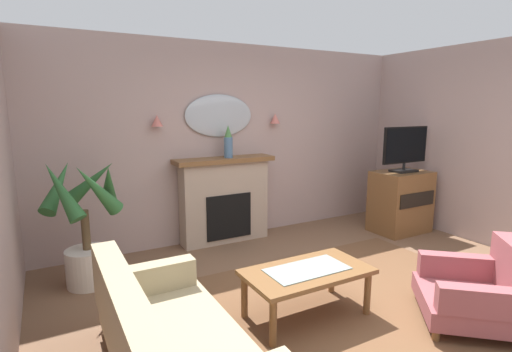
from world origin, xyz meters
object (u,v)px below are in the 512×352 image
armchair_near_fireplace (484,291)px  tv_flatscreen (405,148)px  wall_mirror (219,116)px  coffee_table (307,276)px  wall_sconce_left (157,121)px  floral_couch (164,338)px  fireplace (225,201)px  wall_sconce_right (275,119)px  mantel_vase_right (228,143)px  potted_plant_tall_palm (86,225)px  tv_cabinet (400,202)px

armchair_near_fireplace → tv_flatscreen: 2.67m
wall_mirror → coffee_table: bearing=-94.6°
wall_sconce_left → armchair_near_fireplace: 3.83m
floral_couch → wall_mirror: bearing=58.8°
fireplace → wall_sconce_right: wall_sconce_right is taller
wall_sconce_left → wall_sconce_right: (1.70, 0.00, 0.00)m
wall_sconce_left → wall_sconce_right: bearing=0.0°
mantel_vase_right → wall_sconce_right: size_ratio=3.09×
mantel_vase_right → armchair_near_fireplace: mantel_vase_right is taller
floral_couch → potted_plant_tall_palm: potted_plant_tall_palm is taller
fireplace → floral_couch: 2.79m
wall_sconce_left → coffee_table: bearing=-73.3°
floral_couch → tv_flatscreen: size_ratio=2.05×
mantel_vase_right → tv_cabinet: (2.39, -0.83, -0.91)m
wall_mirror → mantel_vase_right: bearing=-73.6°
tv_flatscreen → floral_couch: bearing=-159.7°
wall_mirror → floral_couch: bearing=-121.2°
wall_mirror → potted_plant_tall_palm: wall_mirror is taller
tv_flatscreen → potted_plant_tall_palm: (-4.23, 0.35, -0.60)m
wall_sconce_left → tv_cabinet: size_ratio=0.16×
tv_flatscreen → coffee_table: bearing=-154.6°
wall_mirror → wall_sconce_left: wall_mirror is taller
mantel_vase_right → potted_plant_tall_palm: size_ratio=0.32×
coffee_table → armchair_near_fireplace: (1.23, -0.82, -0.08)m
wall_sconce_right → wall_sconce_left: bearing=180.0°
wall_sconce_left → tv_flatscreen: bearing=-16.5°
wall_sconce_left → armchair_near_fireplace: (1.90, -3.04, -1.35)m
floral_couch → coffee_table: bearing=9.1°
tv_flatscreen → wall_sconce_left: bearing=163.5°
floral_couch → tv_flatscreen: (3.94, 1.46, 0.93)m
potted_plant_tall_palm → fireplace: bearing=16.7°
tv_cabinet → tv_flatscreen: (0.00, -0.02, 0.80)m
wall_mirror → coffee_table: 2.64m
wall_mirror → tv_cabinet: size_ratio=1.07×
mantel_vase_right → wall_mirror: 0.39m
wall_mirror → wall_sconce_right: (0.85, -0.05, -0.05)m
armchair_near_fireplace → floral_couch: bearing=166.6°
wall_sconce_right → coffee_table: bearing=-115.0°
wall_sconce_right → armchair_near_fireplace: 3.34m
tv_cabinet → potted_plant_tall_palm: bearing=175.6°
fireplace → tv_flatscreen: (2.44, -0.88, 0.68)m
mantel_vase_right → fireplace: bearing=150.5°
coffee_table → tv_flatscreen: bearing=25.4°
wall_sconce_left → floral_couch: bearing=-105.0°
fireplace → wall_sconce_right: 1.38m
wall_sconce_left → wall_sconce_right: same height
mantel_vase_right → wall_sconce_right: (0.80, 0.12, 0.30)m
wall_mirror → wall_sconce_left: (-0.85, -0.05, -0.05)m
coffee_table → potted_plant_tall_palm: size_ratio=0.82×
mantel_vase_right → tv_flatscreen: mantel_vase_right is taller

